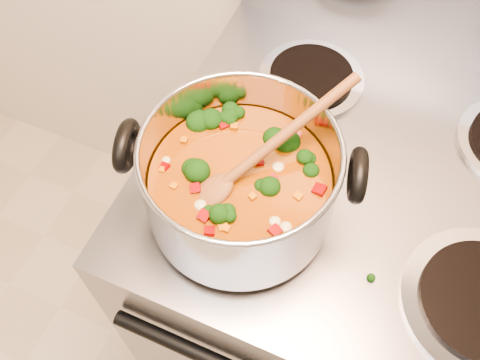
{
  "coord_description": "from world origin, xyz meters",
  "views": [
    {
      "loc": [
        -0.02,
        0.66,
        1.63
      ],
      "look_at": [
        -0.17,
        1.01,
        1.01
      ],
      "focal_mm": 40.0,
      "sensor_mm": 36.0,
      "label": 1
    }
  ],
  "objects": [
    {
      "name": "electric_range",
      "position": [
        0.02,
        1.16,
        0.47
      ],
      "size": [
        0.74,
        0.67,
        1.08
      ],
      "color": "gray",
      "rests_on": "ground"
    },
    {
      "name": "wooden_spoon",
      "position": [
        -0.16,
        1.03,
        1.04
      ],
      "size": [
        0.17,
        0.24,
        0.12
      ],
      "rotation": [
        0.0,
        0.0,
        0.98
      ],
      "color": "brown",
      "rests_on": "stockpot"
    },
    {
      "name": "cooktop_crumbs",
      "position": [
        -0.16,
        0.97,
        0.92
      ],
      "size": [
        0.37,
        0.18,
        0.01
      ],
      "color": "black",
      "rests_on": "electric_range"
    },
    {
      "name": "stockpot",
      "position": [
        -0.17,
        1.01,
        1.0
      ],
      "size": [
        0.33,
        0.27,
        0.16
      ],
      "rotation": [
        0.0,
        0.0,
        0.26
      ],
      "color": "#ADADB6",
      "rests_on": "electric_range"
    }
  ]
}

